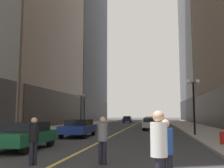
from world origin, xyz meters
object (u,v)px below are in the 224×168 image
car_red (151,120)px  fire_hydrant_right (223,139)px  street_lamp_left_far (81,103)px  street_lamp_right_mid (193,94)px  car_silver (151,123)px  car_green (24,135)px  car_navy (127,119)px  car_yellow (151,122)px  pedestrian_in_blue_hoodie (166,148)px  pedestrian_in_grey_suit (103,136)px  car_blue (79,127)px  pedestrian_in_white_shirt (159,148)px  pedestrian_in_black_coat (34,137)px

car_red → fire_hydrant_right: car_red is taller
street_lamp_left_far → street_lamp_right_mid: bearing=-45.7°
car_silver → street_lamp_right_mid: 9.62m
car_green → car_red: bearing=80.6°
car_red → car_navy: bearing=117.7°
car_yellow → pedestrian_in_blue_hoodie: size_ratio=2.57×
car_silver → pedestrian_in_grey_suit: pedestrian_in_grey_suit is taller
car_blue → car_green: bearing=-94.1°
pedestrian_in_blue_hoodie → pedestrian_in_white_shirt: 1.07m
car_blue → car_silver: (5.33, 10.14, 0.00)m
street_lamp_left_far → fire_hydrant_right: size_ratio=5.54×
car_green → pedestrian_in_grey_suit: pedestrian_in_grey_suit is taller
car_blue → pedestrian_in_grey_suit: size_ratio=2.69×
car_silver → fire_hydrant_right: 15.52m
street_lamp_right_mid → fire_hydrant_right: (0.50, -6.39, -2.86)m
car_yellow → car_navy: bearing=105.7°
car_blue → pedestrian_in_black_coat: bearing=-81.3°
car_blue → street_lamp_left_far: size_ratio=0.99×
car_yellow → pedestrian_in_blue_hoodie: (0.82, -30.24, 0.20)m
car_silver → car_red: same height
pedestrian_in_black_coat → pedestrian_in_grey_suit: (2.31, 0.49, 0.02)m
car_red → car_silver: bearing=-88.9°
car_navy → pedestrian_in_blue_hoodie: size_ratio=2.56×
car_green → car_red: size_ratio=0.89×
street_lamp_right_mid → fire_hydrant_right: bearing=-85.5°
car_silver → pedestrian_in_grey_suit: bearing=-93.7°
pedestrian_in_black_coat → fire_hydrant_right: (7.58, 6.17, -0.53)m
car_red → street_lamp_left_far: bearing=-128.1°
pedestrian_in_blue_hoodie → pedestrian_in_black_coat: pedestrian_in_black_coat is taller
pedestrian_in_blue_hoodie → fire_hydrant_right: bearing=68.7°
car_navy → pedestrian_in_white_shirt: bearing=-83.3°
car_green → car_blue: same height
car_silver → street_lamp_left_far: street_lamp_left_far is taller
street_lamp_left_far → pedestrian_in_grey_suit: bearing=-72.3°
car_yellow → street_lamp_left_far: street_lamp_left_far is taller
car_blue → street_lamp_right_mid: size_ratio=0.99×
car_silver → street_lamp_right_mid: (3.44, -8.62, 2.54)m
car_yellow → car_red: size_ratio=0.88×
fire_hydrant_right → car_silver: bearing=104.7°
pedestrian_in_grey_suit → fire_hydrant_right: bearing=47.1°
car_green → street_lamp_left_far: bearing=99.0°
pedestrian_in_white_shirt → car_yellow: bearing=91.2°
car_green → car_yellow: 25.26m
pedestrian_in_white_shirt → pedestrian_in_grey_suit: size_ratio=1.10×
street_lamp_right_mid → car_green: bearing=-136.0°
car_green → car_blue: (0.54, 7.47, 0.00)m
pedestrian_in_blue_hoodie → street_lamp_right_mid: bearing=79.5°
car_blue → pedestrian_in_grey_suit: bearing=-69.3°
car_blue → fire_hydrant_right: size_ratio=5.49×
car_navy → pedestrian_in_white_shirt: size_ratio=2.28×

